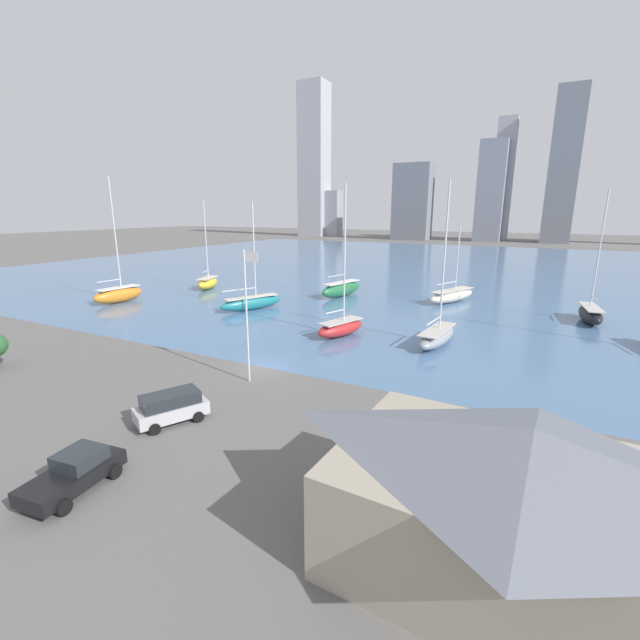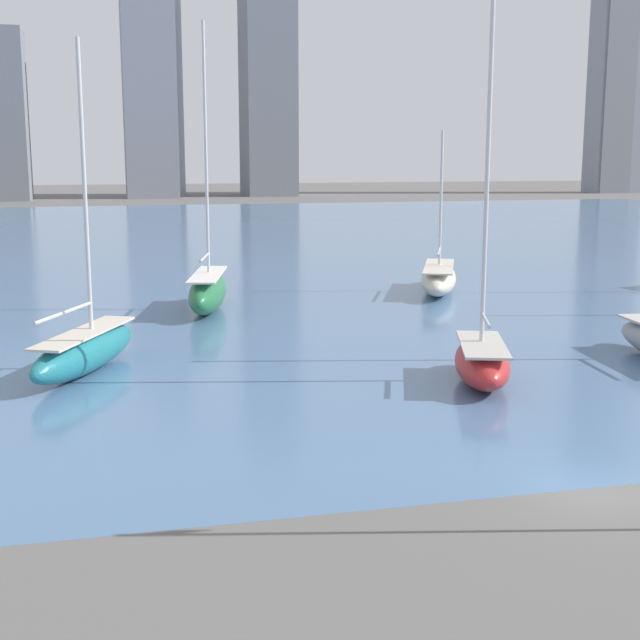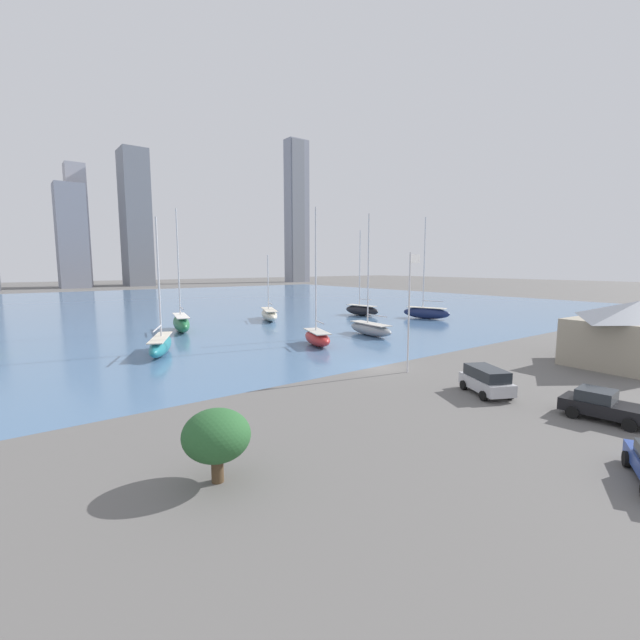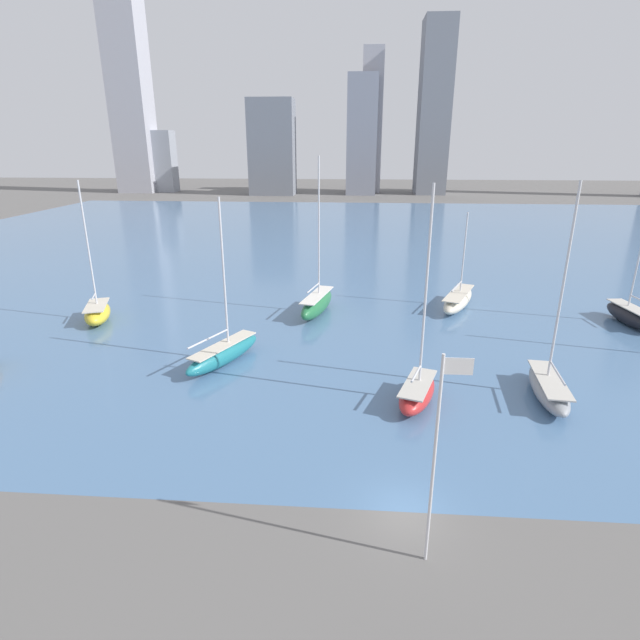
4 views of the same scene
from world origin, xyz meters
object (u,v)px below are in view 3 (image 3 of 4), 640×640
Objects in this scene: sailboat_gray at (370,328)px; parked_suv_silver at (486,380)px; flag_pole at (410,308)px; parked_pickup_black at (603,405)px; sailboat_teal at (161,344)px; sailboat_red at (317,337)px; sailboat_black at (362,310)px; sailboat_green at (181,322)px; sailboat_navy at (426,312)px; boat_shed at (638,332)px; sailboat_cream at (269,314)px.

parked_suv_silver is at bearing -109.35° from sailboat_gray.
parked_pickup_black is (0.53, -14.33, -4.60)m from flag_pole.
sailboat_red is (15.42, -5.71, -0.00)m from sailboat_teal.
sailboat_black is 29.79m from sailboat_red.
sailboat_teal is (-14.35, 19.96, -4.45)m from flag_pole.
sailboat_green is 1.08× the size of sailboat_red.
sailboat_teal is 44.53m from sailboat_navy.
sailboat_teal is at bearing -168.86° from sailboat_black.
flag_pole is at bearing -64.05° from sailboat_green.
sailboat_navy is 1.02× the size of sailboat_green.
parked_pickup_black is at bearing -123.95° from sailboat_black.
sailboat_black reaches higher than parked_pickup_black.
sailboat_navy reaches higher than sailboat_green.
sailboat_teal is at bearing 143.69° from parked_suv_silver.
sailboat_cream is at bearing 105.97° from boat_shed.
parked_suv_silver is at bearing -128.78° from sailboat_black.
sailboat_gray is (-8.49, 26.03, -1.93)m from boat_shed.
sailboat_cream is at bearing 75.08° from parked_pickup_black.
parked_suv_silver is at bearing -77.91° from sailboat_cream.
sailboat_green is 21.10m from sailboat_red.
sailboat_navy is 3.64× the size of parked_suv_silver.
sailboat_cream is (-11.03, 47.20, -1.92)m from boat_shed.
sailboat_green reaches higher than sailboat_black.
flag_pole is at bearing 154.49° from boat_shed.
sailboat_black is at bearing 85.58° from boat_shed.
parked_suv_silver is (13.92, -27.43, 0.01)m from sailboat_teal.
parked_pickup_black is (0.95, -6.86, -0.16)m from parked_suv_silver.
sailboat_red is 3.25× the size of parked_pickup_black.
sailboat_red is at bearing 176.82° from sailboat_navy.
sailboat_black reaches higher than sailboat_cream.
flag_pole is 34.60m from sailboat_green.
parked_suv_silver is 6.93m from parked_pickup_black.
sailboat_red is (8.65, -19.24, -0.23)m from sailboat_green.
sailboat_green is at bearing 124.18° from boat_shed.
sailboat_navy is (30.10, 22.64, -4.32)m from flag_pole.
flag_pole is 0.65× the size of sailboat_red.
sailboat_green is (-37.67, 10.85, 0.10)m from sailboat_navy.
sailboat_cream reaches higher than parked_pickup_black.
parked_pickup_black is at bearing -102.45° from sailboat_gray.
sailboat_gray is 3.32× the size of parked_suv_silver.
parked_pickup_black is at bearing -55.31° from parked_suv_silver.
sailboat_green reaches higher than boat_shed.
sailboat_black reaches higher than sailboat_teal.
sailboat_green is 1.09× the size of sailboat_black.
sailboat_cream is at bearing 61.94° from sailboat_teal.
sailboat_black is 47.20m from parked_suv_silver.
sailboat_red reaches higher than parked_suv_silver.
sailboat_cream is at bearing 77.63° from flag_pole.
parked_suv_silver is at bearing -38.17° from sailboat_teal.
sailboat_green reaches higher than parked_suv_silver.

